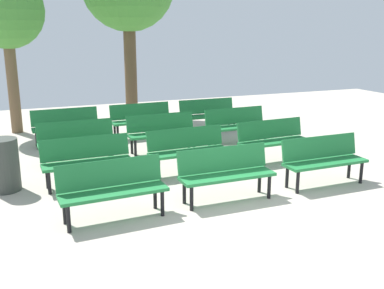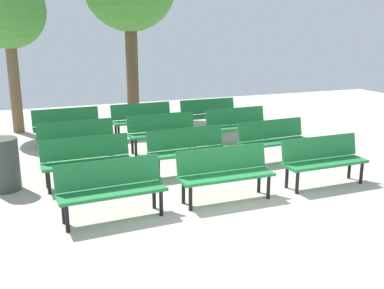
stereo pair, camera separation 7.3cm
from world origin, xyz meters
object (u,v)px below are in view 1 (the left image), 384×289
object	(u,v)px
bench_r0_c0	(112,186)
bench_r0_c2	(323,158)
bench_r1_c2	(273,138)
tree_0	(6,13)
bench_r1_c1	(188,148)
bench_r2_c1	(162,130)
bench_r3_c2	(208,113)
bench_r0_c1	(226,171)
bench_r3_c1	(141,118)
bench_r2_c0	(76,139)
bench_r3_c0	(66,124)
bench_r1_c0	(87,158)
trash_bin	(4,165)
bench_r2_c2	(237,123)

from	to	relation	value
bench_r0_c0	bench_r0_c2	bearing A→B (deg)	-1.61
bench_r1_c2	tree_0	xyz separation A→B (m)	(-5.05, 4.97, 2.66)
bench_r1_c1	bench_r1_c2	bearing A→B (deg)	-0.47
bench_r2_c1	bench_r3_c2	size ratio (longest dim) A/B	1.00
bench_r0_c1	bench_r3_c1	xyz separation A→B (m)	(-0.08, 4.84, 0.00)
bench_r0_c1	bench_r2_c0	distance (m)	3.73
bench_r3_c0	bench_r3_c2	xyz separation A→B (m)	(3.85, 0.08, 0.00)
bench_r1_c2	tree_0	distance (m)	7.57
bench_r3_c0	bench_r3_c2	world-z (taller)	same
bench_r1_c2	bench_r1_c0	bearing A→B (deg)	178.25
bench_r0_c1	bench_r1_c1	bearing A→B (deg)	91.78
bench_r2_c1	bench_r3_c0	size ratio (longest dim) A/B	1.00
bench_r3_c2	trash_bin	distance (m)	6.07
bench_r0_c1	bench_r2_c1	distance (m)	3.25
bench_r0_c1	bench_r3_c0	world-z (taller)	same
bench_r0_c1	bench_r1_c0	world-z (taller)	same
bench_r0_c0	trash_bin	size ratio (longest dim) A/B	1.73
tree_0	trash_bin	bearing A→B (deg)	-93.57
bench_r0_c1	bench_r2_c1	size ratio (longest dim) A/B	1.00
bench_r0_c0	bench_r3_c1	size ratio (longest dim) A/B	1.01
bench_r1_c0	bench_r2_c2	world-z (taller)	same
bench_r1_c0	bench_r2_c1	bearing A→B (deg)	38.99
bench_r2_c2	bench_r3_c0	size ratio (longest dim) A/B	1.00
bench_r0_c0	bench_r2_c2	world-z (taller)	same
bench_r2_c1	trash_bin	distance (m)	3.66
bench_r2_c0	bench_r0_c1	bearing A→B (deg)	-57.74
bench_r1_c0	bench_r3_c1	distance (m)	3.78
bench_r1_c2	bench_r2_c0	distance (m)	4.19
trash_bin	bench_r0_c2	bearing A→B (deg)	-18.61
bench_r2_c0	bench_r2_c2	world-z (taller)	same
bench_r1_c2	bench_r2_c1	size ratio (longest dim) A/B	1.01
bench_r0_c2	tree_0	world-z (taller)	tree_0
bench_r3_c2	tree_0	bearing A→B (deg)	160.03
bench_r3_c0	trash_bin	xyz separation A→B (m)	(-1.40, -2.95, -0.04)
bench_r3_c0	bench_r3_c2	bearing A→B (deg)	0.01
bench_r1_c1	bench_r1_c2	size ratio (longest dim) A/B	1.00
bench_r1_c1	bench_r1_c0	bearing A→B (deg)	177.88
bench_r1_c0	bench_r3_c1	world-z (taller)	same
bench_r2_c0	bench_r3_c0	bearing A→B (deg)	91.33
trash_bin	bench_r1_c1	bearing A→B (deg)	-3.99
bench_r3_c1	bench_r2_c1	bearing A→B (deg)	-89.71
bench_r0_c2	bench_r1_c1	distance (m)	2.57
bench_r1_c1	trash_bin	size ratio (longest dim) A/B	1.73
bench_r3_c2	tree_0	size ratio (longest dim) A/B	0.38
bench_r2_c0	tree_0	distance (m)	4.53
bench_r0_c2	bench_r1_c0	bearing A→B (deg)	158.03
bench_r0_c1	bench_r3_c2	xyz separation A→B (m)	(1.85, 4.87, 0.00)
bench_r1_c1	bench_r2_c2	world-z (taller)	same
bench_r0_c1	bench_r2_c1	world-z (taller)	same
bench_r1_c0	bench_r3_c1	size ratio (longest dim) A/B	1.00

